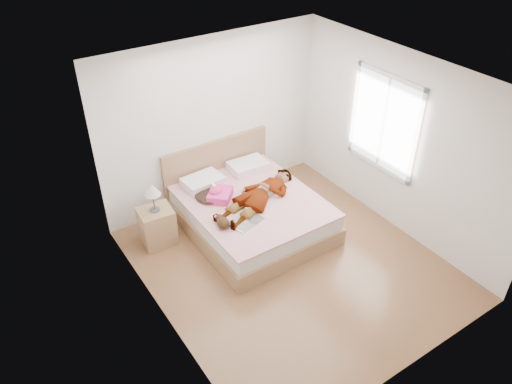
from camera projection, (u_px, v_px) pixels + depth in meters
ground at (291, 264)px, 6.75m from camera, size 4.00×4.00×0.00m
woman at (259, 193)px, 7.06m from camera, size 1.69×1.10×0.22m
hair at (209, 195)px, 7.15m from camera, size 0.47×0.54×0.07m
phone at (214, 185)px, 7.06m from camera, size 0.08×0.11×0.06m
room_shell at (384, 123)px, 6.92m from camera, size 4.00×4.00×4.00m
bed at (249, 210)px, 7.30m from camera, size 1.80×2.08×1.00m
towel at (219, 194)px, 7.09m from camera, size 0.48×0.48×0.20m
magazine at (247, 221)px, 6.69m from camera, size 0.53×0.42×0.03m
coffee_mug at (249, 210)px, 6.82m from camera, size 0.13×0.11×0.09m
plush_toy at (222, 222)px, 6.56m from camera, size 0.18×0.26×0.14m
nightstand at (157, 224)px, 6.96m from camera, size 0.49×0.44×0.98m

